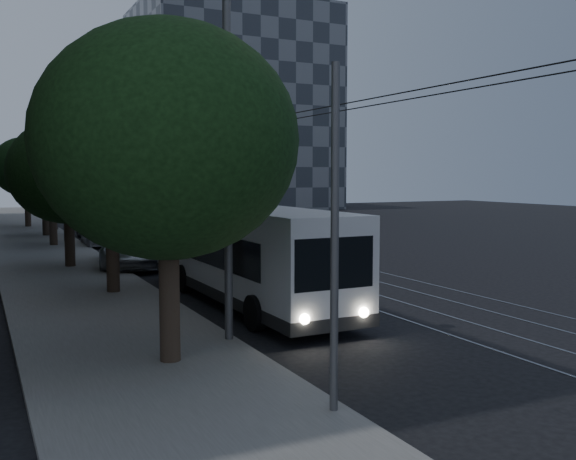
% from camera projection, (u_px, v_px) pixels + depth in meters
% --- Properties ---
extents(ground, '(120.00, 120.00, 0.00)m').
position_uv_depth(ground, '(321.00, 295.00, 22.24)').
color(ground, black).
rests_on(ground, ground).
extents(sidewalk, '(5.00, 90.00, 0.15)m').
position_uv_depth(sidewalk, '(38.00, 245.00, 36.84)').
color(sidewalk, slate).
rests_on(sidewalk, ground).
extents(tram_rails, '(4.52, 90.00, 0.02)m').
position_uv_depth(tram_rails, '(204.00, 239.00, 41.23)').
color(tram_rails, gray).
rests_on(tram_rails, ground).
extents(overhead_wires, '(2.23, 90.00, 6.00)m').
position_uv_depth(overhead_wires, '(82.00, 186.00, 37.65)').
color(overhead_wires, black).
rests_on(overhead_wires, ground).
extents(building_distant_right, '(22.00, 18.00, 24.00)m').
position_uv_depth(building_distant_right, '(231.00, 110.00, 78.29)').
color(building_distant_right, '#333941').
rests_on(building_distant_right, ground).
extents(trolleybus, '(2.69, 12.22, 5.63)m').
position_uv_depth(trolleybus, '(241.00, 251.00, 20.95)').
color(trolleybus, silver).
rests_on(trolleybus, ground).
extents(pickup_silver, '(4.06, 6.58, 1.70)m').
position_uv_depth(pickup_silver, '(134.00, 248.00, 28.89)').
color(pickup_silver, '#A0A3A7').
rests_on(pickup_silver, ground).
extents(car_white_a, '(1.90, 4.41, 1.48)m').
position_uv_depth(car_white_a, '(99.00, 233.00, 37.32)').
color(car_white_a, '#B7B7BC').
rests_on(car_white_a, ground).
extents(car_white_b, '(1.87, 4.27, 1.22)m').
position_uv_depth(car_white_b, '(94.00, 228.00, 42.03)').
color(car_white_b, silver).
rests_on(car_white_b, ground).
extents(car_white_c, '(1.62, 4.00, 1.29)m').
position_uv_depth(car_white_c, '(96.00, 222.00, 46.94)').
color(car_white_c, '#AEAFB3').
rests_on(car_white_c, ground).
extents(car_white_d, '(2.49, 4.33, 1.39)m').
position_uv_depth(car_white_d, '(94.00, 221.00, 47.88)').
color(car_white_d, silver).
rests_on(car_white_d, ground).
extents(tree_0, '(5.58, 5.58, 7.38)m').
position_uv_depth(tree_0, '(167.00, 141.00, 13.47)').
color(tree_0, '#31231B').
rests_on(tree_0, ground).
extents(tree_1, '(4.45, 4.45, 6.41)m').
position_uv_depth(tree_1, '(111.00, 168.00, 21.66)').
color(tree_1, '#31231B').
rests_on(tree_1, ground).
extents(tree_2, '(5.07, 5.07, 6.57)m').
position_uv_depth(tree_2, '(68.00, 172.00, 27.75)').
color(tree_2, '#31231B').
rests_on(tree_2, ground).
extents(tree_3, '(4.67, 4.67, 6.51)m').
position_uv_depth(tree_3, '(51.00, 170.00, 36.15)').
color(tree_3, '#31231B').
rests_on(tree_3, ground).
extents(tree_4, '(4.86, 4.86, 6.30)m').
position_uv_depth(tree_4, '(44.00, 175.00, 41.94)').
color(tree_4, '#31231B').
rests_on(tree_4, ground).
extents(tree_5, '(5.08, 5.08, 7.01)m').
position_uv_depth(tree_5, '(26.00, 167.00, 49.04)').
color(tree_5, '#31231B').
rests_on(tree_5, ground).
extents(streetlamp_near, '(2.46, 0.44, 10.18)m').
position_uv_depth(streetlamp_near, '(243.00, 93.00, 15.37)').
color(streetlamp_near, '#545457').
rests_on(streetlamp_near, ground).
extents(streetlamp_far, '(2.48, 0.44, 10.29)m').
position_uv_depth(streetlamp_far, '(70.00, 140.00, 38.40)').
color(streetlamp_far, '#545457').
rests_on(streetlamp_far, ground).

